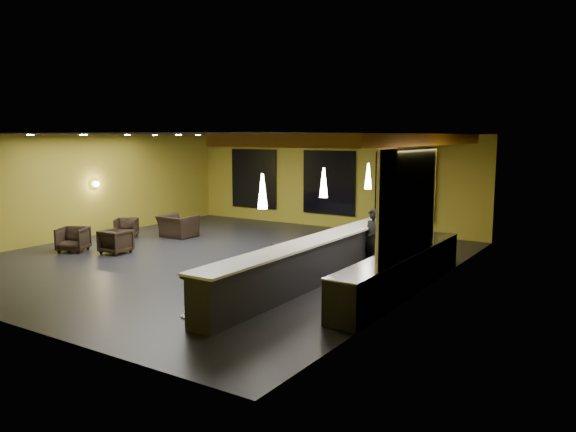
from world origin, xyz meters
The scene contains 35 objects.
floor centered at (0.00, 0.00, -0.05)m, with size 12.00×13.00×0.10m, color black.
ceiling centered at (0.00, 0.00, 3.55)m, with size 12.00×13.00×0.10m, color black.
wall_back centered at (0.00, 6.55, 1.75)m, with size 12.00×0.10×3.50m, color olive.
wall_left centered at (-6.05, 0.00, 1.75)m, with size 0.10×13.00×3.50m, color olive.
wall_right centered at (6.05, 0.00, 1.75)m, with size 0.10×13.00×3.50m, color olive.
wood_soffit centered at (4.00, 1.00, 3.36)m, with size 3.60×8.00×0.28m, color #A96C31.
window_left centered at (-3.50, 6.44, 1.70)m, with size 2.20×0.06×2.40m, color black.
window_center centered at (0.00, 6.44, 1.70)m, with size 2.20×0.06×2.40m, color black.
window_right centered at (3.00, 6.44, 1.70)m, with size 2.20×0.06×2.40m, color black.
tile_backsplash centered at (5.96, -1.00, 2.00)m, with size 0.06×3.20×2.40m, color white.
bar_counter centered at (3.65, -1.00, 0.50)m, with size 0.60×8.00×1.00m, color black.
bar_top centered at (3.65, -1.00, 1.02)m, with size 0.78×8.10×0.05m, color silver.
prep_counter centered at (5.65, -0.50, 0.43)m, with size 0.70×6.00×0.86m, color black.
prep_top centered at (5.65, -0.50, 0.89)m, with size 0.72×6.00×0.03m, color silver.
wall_shelf_lower centered at (5.82, -1.20, 1.60)m, with size 0.30×1.50×0.03m, color silver.
wall_shelf_upper centered at (5.82, -1.20, 2.05)m, with size 0.30×1.50×0.03m, color silver.
column centered at (3.65, 3.60, 1.75)m, with size 0.60×0.60×3.50m, color #955D21.
wall_sconce centered at (-5.88, 0.50, 1.80)m, with size 0.22×0.22×0.22m, color #FFE5B2.
pendant_0 centered at (3.65, -3.00, 2.35)m, with size 0.20×0.20×0.70m, color white.
pendant_1 centered at (3.65, -0.50, 2.35)m, with size 0.20×0.20×0.70m, color white.
pendant_2 centered at (3.65, 2.00, 2.35)m, with size 0.20×0.20×0.70m, color white.
staff_a centered at (4.15, 1.27, 0.78)m, with size 0.57×0.37×1.56m, color black.
staff_b centered at (4.59, 2.10, 0.77)m, with size 0.75×0.58×1.54m, color black.
staff_c centered at (4.87, 2.23, 0.86)m, with size 0.84×0.55×1.71m, color black.
armchair_a centered at (-4.27, -1.69, 0.37)m, with size 0.79×0.81×0.74m, color black.
armchair_b centered at (-2.97, -1.18, 0.36)m, with size 0.76×0.78×0.71m, color black.
armchair_c centered at (-4.75, 0.79, 0.33)m, with size 0.71×0.73×0.66m, color black.
armchair_d centered at (-3.33, 1.79, 0.37)m, with size 1.15×1.01×0.75m, color black.
bar_stool_0 centered at (2.88, -4.33, 0.55)m, with size 0.43×0.43×0.85m.
bar_stool_1 centered at (2.86, -3.36, 0.50)m, with size 0.39×0.39×0.77m.
bar_stool_2 centered at (2.81, -2.07, 0.53)m, with size 0.42×0.42×0.83m.
bar_stool_3 centered at (2.73, -1.01, 0.55)m, with size 0.43×0.43×0.86m.
bar_stool_4 centered at (2.93, 0.25, 0.53)m, with size 0.42×0.42×0.82m.
bar_stool_5 centered at (2.91, 1.36, 0.54)m, with size 0.43×0.43×0.84m.
bar_stool_6 centered at (2.70, 2.33, 0.51)m, with size 0.41×0.41×0.80m.
Camera 1 is at (10.13, -12.10, 3.46)m, focal length 35.00 mm.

